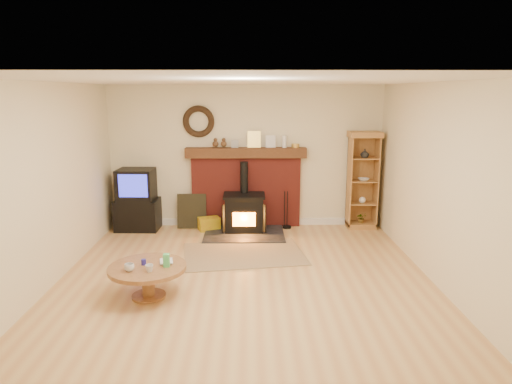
{
  "coord_description": "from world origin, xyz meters",
  "views": [
    {
      "loc": [
        0.08,
        -5.61,
        2.47
      ],
      "look_at": [
        0.16,
        1.0,
        1.02
      ],
      "focal_mm": 32.0,
      "sensor_mm": 36.0,
      "label": 1
    }
  ],
  "objects_px": {
    "tv_unit": "(137,201)",
    "curio_cabinet": "(362,180)",
    "wood_stove": "(244,214)",
    "coffee_table": "(148,272)"
  },
  "relations": [
    {
      "from": "tv_unit",
      "to": "coffee_table",
      "type": "height_order",
      "value": "tv_unit"
    },
    {
      "from": "tv_unit",
      "to": "curio_cabinet",
      "type": "xyz_separation_m",
      "value": [
        4.11,
        0.08,
        0.36
      ]
    },
    {
      "from": "tv_unit",
      "to": "curio_cabinet",
      "type": "relative_size",
      "value": 0.63
    },
    {
      "from": "wood_stove",
      "to": "coffee_table",
      "type": "height_order",
      "value": "wood_stove"
    },
    {
      "from": "wood_stove",
      "to": "tv_unit",
      "type": "xyz_separation_m",
      "value": [
        -1.95,
        0.2,
        0.2
      ]
    },
    {
      "from": "wood_stove",
      "to": "coffee_table",
      "type": "xyz_separation_m",
      "value": [
        -1.14,
        -2.66,
        -0.0
      ]
    },
    {
      "from": "coffee_table",
      "to": "tv_unit",
      "type": "bearing_deg",
      "value": 105.74
    },
    {
      "from": "wood_stove",
      "to": "coffee_table",
      "type": "distance_m",
      "value": 2.89
    },
    {
      "from": "curio_cabinet",
      "to": "coffee_table",
      "type": "relative_size",
      "value": 1.88
    },
    {
      "from": "wood_stove",
      "to": "coffee_table",
      "type": "bearing_deg",
      "value": -113.31
    }
  ]
}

